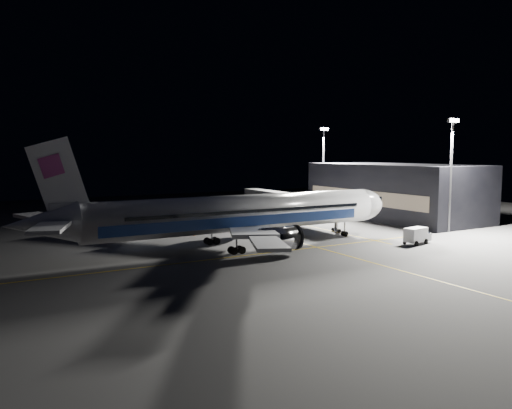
{
  "coord_description": "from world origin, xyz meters",
  "views": [
    {
      "loc": [
        -35.59,
        -67.32,
        14.63
      ],
      "look_at": [
        4.95,
        4.05,
        6.0
      ],
      "focal_mm": 35.0,
      "sensor_mm": 36.0,
      "label": 1
    }
  ],
  "objects": [
    {
      "name": "ground",
      "position": [
        0.0,
        0.0,
        0.0
      ],
      "size": [
        200.0,
        200.0,
        0.0
      ],
      "primitive_type": "plane",
      "color": "#4C4C4F",
      "rests_on": "ground"
    },
    {
      "name": "guide_line_main",
      "position": [
        10.0,
        0.0,
        0.01
      ],
      "size": [
        0.25,
        80.0,
        0.01
      ],
      "primitive_type": "cube",
      "color": "gold",
      "rests_on": "ground"
    },
    {
      "name": "guide_line_cross",
      "position": [
        0.0,
        -6.0,
        0.01
      ],
      "size": [
        70.0,
        0.25,
        0.01
      ],
      "primitive_type": "cube",
      "color": "gold",
      "rests_on": "ground"
    },
    {
      "name": "guide_line_side",
      "position": [
        22.0,
        10.0,
        0.01
      ],
      "size": [
        0.25,
        40.0,
        0.01
      ],
      "primitive_type": "cube",
      "color": "gold",
      "rests_on": "ground"
    },
    {
      "name": "airliner",
      "position": [
        -1.08,
        0.0,
        5.16
      ],
      "size": [
        61.48,
        54.22,
        16.64
      ],
      "color": "silver",
      "rests_on": "ground"
    },
    {
      "name": "terminal",
      "position": [
        45.98,
        14.0,
        6.0
      ],
      "size": [
        18.12,
        40.0,
        12.0
      ],
      "color": "black",
      "rests_on": "ground"
    },
    {
      "name": "jet_bridge",
      "position": [
        22.0,
        18.06,
        4.58
      ],
      "size": [
        3.6,
        34.4,
        6.3
      ],
      "color": "#B2B2B7",
      "rests_on": "ground"
    },
    {
      "name": "floodlight_mast_north",
      "position": [
        40.0,
        31.99,
        12.37
      ],
      "size": [
        2.4,
        0.68,
        20.7
      ],
      "color": "#59595E",
      "rests_on": "ground"
    },
    {
      "name": "floodlight_mast_south",
      "position": [
        40.0,
        -6.01,
        12.37
      ],
      "size": [
        2.4,
        0.67,
        20.7
      ],
      "color": "#59595E",
      "rests_on": "ground"
    },
    {
      "name": "service_truck",
      "position": [
        25.79,
        -11.57,
        1.42
      ],
      "size": [
        5.47,
        3.01,
        2.65
      ],
      "rotation": [
        0.0,
        0.0,
        0.19
      ],
      "color": "white",
      "rests_on": "ground"
    },
    {
      "name": "baggage_tug",
      "position": [
        -9.92,
        21.99,
        0.9
      ],
      "size": [
        2.74,
        2.22,
        1.95
      ],
      "rotation": [
        0.0,
        0.0,
        -0.03
      ],
      "color": "black",
      "rests_on": "ground"
    },
    {
      "name": "safety_cone_a",
      "position": [
        -2.46,
        14.0,
        0.28
      ],
      "size": [
        0.38,
        0.38,
        0.56
      ],
      "primitive_type": "cone",
      "color": "orange",
      "rests_on": "ground"
    },
    {
      "name": "safety_cone_b",
      "position": [
        6.0,
        6.44,
        0.33
      ],
      "size": [
        0.44,
        0.44,
        0.66
      ],
      "primitive_type": "cone",
      "color": "orange",
      "rests_on": "ground"
    },
    {
      "name": "safety_cone_c",
      "position": [
        -2.26,
        13.32,
        0.26
      ],
      "size": [
        0.35,
        0.35,
        0.52
      ],
      "primitive_type": "cone",
      "color": "orange",
      "rests_on": "ground"
    }
  ]
}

